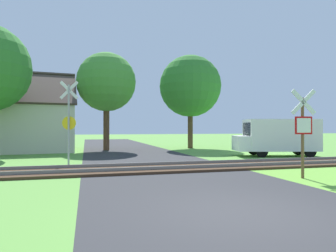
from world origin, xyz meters
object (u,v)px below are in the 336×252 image
at_px(house, 31,125).
at_px(tree_center, 106,82).
at_px(mail_truck, 278,136).
at_px(crossing_sign_far, 69,118).
at_px(stop_sign_near, 303,128).
at_px(tree_right, 190,86).

xyz_separation_m(house, tree_center, (5.53, -0.77, 3.36)).
height_order(house, mail_truck, house).
bearing_deg(crossing_sign_far, house, 121.15).
distance_m(stop_sign_near, tree_right, 16.11).
relative_size(crossing_sign_far, tree_center, 0.52).
bearing_deg(mail_truck, crossing_sign_far, 108.90).
xyz_separation_m(stop_sign_near, tree_center, (-5.55, 15.12, 3.57)).
xyz_separation_m(stop_sign_near, mail_truck, (4.23, 7.30, -0.47)).
relative_size(house, mail_truck, 1.40).
relative_size(tree_center, tree_right, 0.95).
height_order(crossing_sign_far, mail_truck, crossing_sign_far).
bearing_deg(stop_sign_near, crossing_sign_far, -28.38).
bearing_deg(mail_truck, tree_center, 65.24).
bearing_deg(house, stop_sign_near, -59.66).
distance_m(house, tree_center, 6.51).
bearing_deg(tree_center, house, 172.08).
xyz_separation_m(house, mail_truck, (15.31, -8.59, -0.67)).
height_order(tree_right, mail_truck, tree_right).
xyz_separation_m(house, tree_right, (12.61, -0.26, 3.39)).
distance_m(stop_sign_near, crossing_sign_far, 10.04).
bearing_deg(crossing_sign_far, tree_center, 88.16).
bearing_deg(tree_center, tree_right, 4.11).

